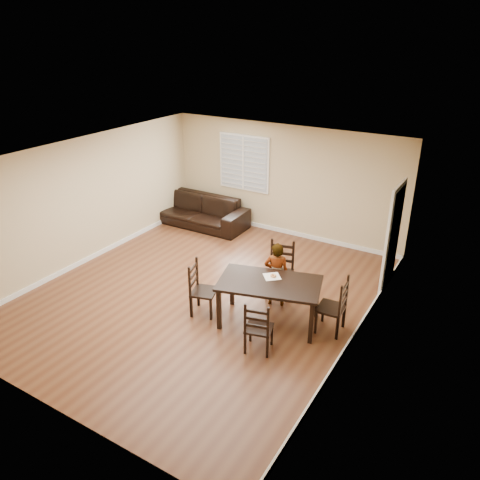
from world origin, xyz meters
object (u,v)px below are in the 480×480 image
child (276,274)px  donut (273,276)px  dining_table (270,286)px  sofa (199,211)px  chair_right (338,309)px  chair_left (198,290)px  chair_near (281,269)px  chair_far (257,331)px

child → donut: bearing=88.4°
dining_table → sofa: 4.76m
chair_right → donut: (-1.16, -0.14, 0.37)m
dining_table → donut: (-0.03, 0.19, 0.11)m
sofa → chair_left: bearing=-55.1°
chair_near → child: bearing=-88.6°
chair_far → sofa: chair_far is taller
chair_near → sofa: 3.90m
chair_near → donut: size_ratio=10.07×
chair_near → chair_left: (-0.96, -1.41, -0.03)m
chair_far → child: 1.53m
chair_right → child: 1.33m
chair_left → chair_far: bearing=-125.1°
chair_near → chair_right: bearing=-41.0°
chair_right → child: child is taller
child → donut: 0.48m
chair_near → chair_far: chair_near is taller
child → donut: child is taller
donut → dining_table: bearing=-80.4°
chair_left → chair_right: size_ratio=0.99×
dining_table → chair_far: chair_far is taller
chair_near → sofa: chair_near is taller
chair_near → dining_table: bearing=-88.3°
chair_right → child: (-1.29, 0.27, 0.16)m
dining_table → sofa: bearing=124.5°
chair_near → chair_right: 1.59m
chair_right → sofa: size_ratio=0.39×
chair_left → chair_right: (2.37, 0.69, 0.00)m
dining_table → chair_near: size_ratio=1.79×
sofa → child: bearing=-35.4°
chair_right → sofa: 5.49m
chair_far → sofa: bearing=-60.1°
chair_right → donut: size_ratio=9.57×
chair_near → child: (0.13, -0.46, 0.14)m
chair_right → donut: 1.22m
chair_near → chair_far: 1.99m
chair_far → child: child is taller
dining_table → donut: size_ratio=18.05×
chair_right → donut: bearing=-87.0°
chair_right → child: size_ratio=0.82×
chair_right → dining_table: bearing=-77.5°
chair_near → donut: bearing=-87.0°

